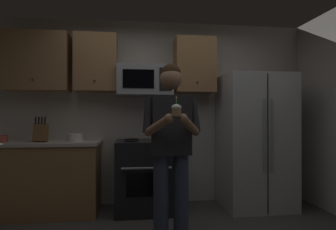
{
  "coord_description": "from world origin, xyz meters",
  "views": [
    {
      "loc": [
        -0.32,
        -2.38,
        1.24
      ],
      "look_at": [
        0.03,
        0.4,
        1.25
      ],
      "focal_mm": 30.36,
      "sensor_mm": 36.0,
      "label": 1
    }
  ],
  "objects": [
    {
      "name": "cupcake",
      "position": [
        0.06,
        0.06,
        1.29
      ],
      "size": [
        0.09,
        0.09,
        0.17
      ],
      "color": "#A87F56"
    },
    {
      "name": "oven_range",
      "position": [
        -0.15,
        1.36,
        0.46
      ],
      "size": [
        0.76,
        0.7,
        0.93
      ],
      "color": "black",
      "rests_on": "ground"
    },
    {
      "name": "bowl_small_colored",
      "position": [
        -1.94,
        1.37,
        0.96
      ],
      "size": [
        0.18,
        0.18,
        0.08
      ],
      "color": "#B24C3F",
      "rests_on": "counter_left"
    },
    {
      "name": "cabinet_row_upper",
      "position": [
        -0.72,
        1.53,
        1.95
      ],
      "size": [
        2.78,
        0.36,
        0.76
      ],
      "color": "#9E7247"
    },
    {
      "name": "refrigerator",
      "position": [
        1.35,
        1.32,
        0.9
      ],
      "size": [
        0.9,
        0.75,
        1.8
      ],
      "color": "#B7BABF",
      "rests_on": "ground"
    },
    {
      "name": "wall_back",
      "position": [
        0.0,
        1.75,
        1.3
      ],
      "size": [
        4.4,
        0.1,
        2.6
      ],
      "primitive_type": "cube",
      "color": "beige",
      "rests_on": "ground"
    },
    {
      "name": "knife_block",
      "position": [
        -1.45,
        1.33,
        1.03
      ],
      "size": [
        0.16,
        0.15,
        0.32
      ],
      "color": "brown",
      "rests_on": "counter_left"
    },
    {
      "name": "microwave",
      "position": [
        -0.15,
        1.48,
        1.72
      ],
      "size": [
        0.74,
        0.41,
        0.4
      ],
      "color": "#9EA0A5"
    },
    {
      "name": "person",
      "position": [
        0.06,
        0.39,
        1.0
      ],
      "size": [
        0.6,
        0.48,
        1.76
      ],
      "color": "#383F59",
      "rests_on": "ground"
    },
    {
      "name": "counter_left",
      "position": [
        -1.45,
        1.38,
        0.46
      ],
      "size": [
        1.44,
        0.66,
        0.92
      ],
      "color": "#9E7247",
      "rests_on": "ground"
    },
    {
      "name": "bowl_large_white",
      "position": [
        -1.05,
        1.39,
        0.97
      ],
      "size": [
        0.2,
        0.2,
        0.09
      ],
      "color": "white",
      "rests_on": "counter_left"
    }
  ]
}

